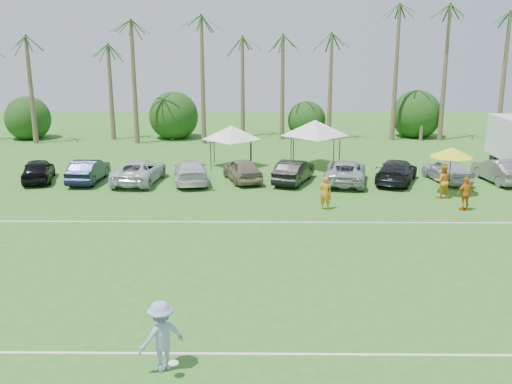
{
  "coord_description": "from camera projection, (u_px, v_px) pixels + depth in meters",
  "views": [
    {
      "loc": [
        1.96,
        -12.1,
        8.32
      ],
      "look_at": [
        1.68,
        13.61,
        1.6
      ],
      "focal_mm": 40.0,
      "sensor_mm": 36.0,
      "label": 1
    }
  ],
  "objects": [
    {
      "name": "field_lines",
      "position": [
        210.0,
        270.0,
        21.57
      ],
      "size": [
        80.0,
        12.1,
        0.01
      ],
      "color": "white",
      "rests_on": "ground"
    },
    {
      "name": "palm_tree_1",
      "position": [
        41.0,
        43.0,
        48.66
      ],
      "size": [
        2.4,
        2.4,
        9.9
      ],
      "color": "brown",
      "rests_on": "ground"
    },
    {
      "name": "palm_tree_2",
      "position": [
        98.0,
        32.0,
        48.39
      ],
      "size": [
        2.4,
        2.4,
        10.9
      ],
      "color": "brown",
      "rests_on": "ground"
    },
    {
      "name": "palm_tree_3",
      "position": [
        145.0,
        22.0,
        48.14
      ],
      "size": [
        2.4,
        2.4,
        11.9
      ],
      "color": "brown",
      "rests_on": "ground"
    },
    {
      "name": "palm_tree_4",
      "position": [
        193.0,
        53.0,
        48.75
      ],
      "size": [
        2.4,
        2.4,
        8.9
      ],
      "color": "brown",
      "rests_on": "ground"
    },
    {
      "name": "palm_tree_5",
      "position": [
        239.0,
        43.0,
        48.48
      ],
      "size": [
        2.4,
        2.4,
        9.9
      ],
      "color": "brown",
      "rests_on": "ground"
    },
    {
      "name": "palm_tree_6",
      "position": [
        287.0,
        32.0,
        48.22
      ],
      "size": [
        2.4,
        2.4,
        10.9
      ],
      "color": "brown",
      "rests_on": "ground"
    },
    {
      "name": "palm_tree_7",
      "position": [
        334.0,
        22.0,
        47.97
      ],
      "size": [
        2.4,
        2.4,
        11.9
      ],
      "color": "brown",
      "rests_on": "ground"
    },
    {
      "name": "palm_tree_8",
      "position": [
        392.0,
        53.0,
        48.57
      ],
      "size": [
        2.4,
        2.4,
        8.9
      ],
      "color": "brown",
      "rests_on": "ground"
    },
    {
      "name": "palm_tree_9",
      "position": [
        451.0,
        43.0,
        48.29
      ],
      "size": [
        2.4,
        2.4,
        9.9
      ],
      "color": "brown",
      "rests_on": "ground"
    },
    {
      "name": "palm_tree_10",
      "position": [
        512.0,
        32.0,
        48.02
      ],
      "size": [
        2.4,
        2.4,
        10.9
      ],
      "color": "brown",
      "rests_on": "ground"
    },
    {
      "name": "bush_tree_0",
      "position": [
        30.0,
        118.0,
        51.31
      ],
      "size": [
        4.0,
        4.0,
        4.0
      ],
      "color": "brown",
      "rests_on": "ground"
    },
    {
      "name": "bush_tree_1",
      "position": [
        174.0,
        118.0,
        51.17
      ],
      "size": [
        4.0,
        4.0,
        4.0
      ],
      "color": "brown",
      "rests_on": "ground"
    },
    {
      "name": "bush_tree_2",
      "position": [
        307.0,
        118.0,
        51.05
      ],
      "size": [
        4.0,
        4.0,
        4.0
      ],
      "color": "brown",
      "rests_on": "ground"
    },
    {
      "name": "bush_tree_3",
      "position": [
        419.0,
        119.0,
        50.94
      ],
      "size": [
        4.0,
        4.0,
        4.0
      ],
      "color": "brown",
      "rests_on": "ground"
    },
    {
      "name": "sideline_player_a",
      "position": [
        325.0,
        193.0,
        29.29
      ],
      "size": [
        0.69,
        0.51,
        1.74
      ],
      "primitive_type": "imported",
      "rotation": [
        0.0,
        0.0,
        2.99
      ],
      "color": "orange",
      "rests_on": "ground"
    },
    {
      "name": "sideline_player_b",
      "position": [
        442.0,
        181.0,
        31.45
      ],
      "size": [
        0.93,
        0.73,
        1.91
      ],
      "primitive_type": "imported",
      "rotation": [
        0.0,
        0.0,
        3.14
      ],
      "color": "orange",
      "rests_on": "ground"
    },
    {
      "name": "sideline_player_c",
      "position": [
        466.0,
        194.0,
        29.07
      ],
      "size": [
        1.12,
        0.71,
        1.77
      ],
      "primitive_type": "imported",
      "rotation": [
        0.0,
        0.0,
        3.43
      ],
      "color": "orange",
      "rests_on": "ground"
    },
    {
      "name": "canopy_tent_left",
      "position": [
        231.0,
        126.0,
        38.97
      ],
      "size": [
        4.12,
        4.12,
        3.34
      ],
      "color": "black",
      "rests_on": "ground"
    },
    {
      "name": "canopy_tent_right",
      "position": [
        315.0,
        120.0,
        38.82
      ],
      "size": [
        4.7,
        4.7,
        3.8
      ],
      "color": "black",
      "rests_on": "ground"
    },
    {
      "name": "market_umbrella",
      "position": [
        452.0,
        152.0,
        31.8
      ],
      "size": [
        2.43,
        2.43,
        2.71
      ],
      "color": "black",
      "rests_on": "ground"
    },
    {
      "name": "frisbee_player",
      "position": [
        161.0,
        336.0,
        14.78
      ],
      "size": [
        1.43,
        1.29,
        1.93
      ],
      "rotation": [
        0.0,
        0.0,
        3.74
      ],
      "color": "#9598D3",
      "rests_on": "ground"
    },
    {
      "name": "parked_car_0",
      "position": [
        38.0,
        170.0,
        35.31
      ],
      "size": [
        2.65,
        4.49,
        1.43
      ],
      "primitive_type": "imported",
      "rotation": [
        0.0,
        0.0,
        3.38
      ],
      "color": "black",
      "rests_on": "ground"
    },
    {
      "name": "parked_car_1",
      "position": [
        88.0,
        171.0,
        35.15
      ],
      "size": [
        1.64,
        4.39,
        1.43
      ],
      "primitive_type": "imported",
      "rotation": [
        0.0,
        0.0,
        3.11
      ],
      "color": "black",
      "rests_on": "ground"
    },
    {
      "name": "parked_car_2",
      "position": [
        139.0,
        171.0,
        35.01
      ],
      "size": [
        2.8,
        5.34,
        1.43
      ],
      "primitive_type": "imported",
      "rotation": [
        0.0,
        0.0,
        3.06
      ],
      "color": "silver",
      "rests_on": "ground"
    },
    {
      "name": "parked_car_3",
      "position": [
        191.0,
        171.0,
        34.96
      ],
      "size": [
        2.84,
        5.21,
        1.43
      ],
      "primitive_type": "imported",
      "rotation": [
        0.0,
        0.0,
        3.32
      ],
      "color": "silver",
      "rests_on": "ground"
    },
    {
      "name": "parked_car_4",
      "position": [
        242.0,
        170.0,
        35.33
      ],
      "size": [
        2.89,
        4.52,
        1.43
      ],
      "primitive_type": "imported",
      "rotation": [
        0.0,
        0.0,
        3.45
      ],
      "color": "#796E58",
      "rests_on": "ground"
    },
    {
      "name": "parked_car_5",
      "position": [
        294.0,
        171.0,
        34.99
      ],
      "size": [
        2.88,
        4.61,
        1.43
      ],
      "primitive_type": "imported",
      "rotation": [
        0.0,
        0.0,
        2.8
      ],
      "color": "black",
      "rests_on": "ground"
    },
    {
      "name": "parked_car_6",
      "position": [
        345.0,
        172.0,
        34.85
      ],
      "size": [
        3.26,
        5.5,
        1.43
      ],
      "primitive_type": "imported",
      "rotation": [
        0.0,
        0.0,
        2.96
      ],
      "color": "#A5A7AB",
      "rests_on": "ground"
    },
    {
      "name": "parked_car_7",
      "position": [
        397.0,
        171.0,
        34.99
      ],
      "size": [
        3.72,
        5.33,
        1.43
      ],
      "primitive_type": "imported",
      "rotation": [
        0.0,
        0.0,
        2.76
      ],
      "color": "black",
      "rests_on": "ground"
    },
    {
      "name": "parked_car_8",
      "position": [
        447.0,
        170.0,
        35.21
      ],
      "size": [
        2.42,
        4.44,
        1.43
      ],
      "primitive_type": "imported",
      "rotation": [
        0.0,
        0.0,
        3.32
      ],
      "color": "#B9B9BE",
      "rests_on": "ground"
    },
    {
      "name": "parked_car_9",
      "position": [
        499.0,
        171.0,
        35.1
      ],
      "size": [
        2.06,
        4.51,
        1.43
      ],
      "primitive_type": "imported",
      "rotation": [
        0.0,
        0.0,
        3.27
      ],
      "color": "slate",
      "rests_on": "ground"
    }
  ]
}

